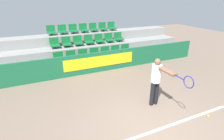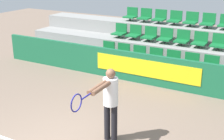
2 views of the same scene
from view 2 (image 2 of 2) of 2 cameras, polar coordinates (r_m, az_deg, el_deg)
The scene contains 25 objects.
barrier_wall at distance 9.59m, azimuth 6.27°, elevation 0.16°, with size 11.14×0.14×0.96m.
bleacher_tier_front at distance 10.14m, azimuth 7.43°, elevation -0.25°, with size 10.74×0.92×0.48m.
bleacher_tier_middle at distance 10.90m, azimuth 9.32°, elevation 2.35°, with size 10.74×0.92×0.95m.
bleacher_tier_back at distance 11.68m, azimuth 10.96°, elevation 4.60°, with size 10.74×0.92×1.43m.
stadium_chair_0 at distance 10.84m, azimuth -0.89°, elevation 3.68°, with size 0.45×0.44×0.50m.
stadium_chair_1 at distance 10.57m, azimuth 1.87°, elevation 3.26°, with size 0.45×0.44×0.50m.
stadium_chair_2 at distance 10.33m, azimuth 4.77°, elevation 2.82°, with size 0.45×0.44×0.50m.
stadium_chair_3 at distance 10.11m, azimuth 7.79°, elevation 2.34°, with size 0.45×0.44×0.50m.
stadium_chair_4 at distance 9.92m, azimuth 10.94°, elevation 1.84°, with size 0.45×0.44×0.50m.
stadium_chair_5 at distance 9.77m, azimuth 14.19°, elevation 1.32°, with size 0.45×0.44×0.50m.
stadium_chair_6 at distance 9.65m, azimuth 17.54°, elevation 0.78°, with size 0.45×0.44×0.50m.
stadium_chair_7 at distance 11.51m, azimuth 1.41°, elevation 7.04°, with size 0.45×0.44×0.50m.
stadium_chair_8 at distance 11.26m, azimuth 4.07°, elevation 6.72°, with size 0.45×0.44×0.50m.
stadium_chair_9 at distance 11.03m, azimuth 6.85°, elevation 6.37°, with size 0.45×0.44×0.50m.
stadium_chair_10 at distance 10.83m, azimuth 9.73°, elevation 5.98°, with size 0.45×0.44×0.50m.
stadium_chair_11 at distance 10.65m, azimuth 12.71°, elevation 5.58°, with size 0.45×0.44×0.50m.
stadium_chair_12 at distance 10.51m, azimuth 15.77°, elevation 5.14°, with size 0.45×0.44×0.50m.
stadium_chair_13 at distance 10.40m, azimuth 18.90°, elevation 4.67°, with size 0.45×0.44×0.50m.
stadium_chair_14 at distance 12.24m, azimuth 3.48°, elevation 10.01°, with size 0.45×0.44×0.50m.
stadium_chair_15 at distance 12.00m, azimuth 6.04°, elevation 9.75°, with size 0.45×0.44×0.50m.
stadium_chair_16 at distance 11.78m, azimuth 8.69°, elevation 9.47°, with size 0.45×0.44×0.50m.
stadium_chair_17 at distance 11.60m, azimuth 11.44°, elevation 9.15°, with size 0.45×0.44×0.50m.
stadium_chair_18 at distance 11.43m, azimuth 14.26°, elevation 8.81°, with size 0.45×0.44×0.50m.
stadium_chair_19 at distance 11.30m, azimuth 17.15°, elevation 8.43°, with size 0.45×0.44×0.50m.
tennis_player at distance 6.28m, azimuth -0.57°, elevation -5.32°, with size 0.31×1.52×1.60m.
Camera 2 is at (3.47, -4.09, 3.59)m, focal length 50.00 mm.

